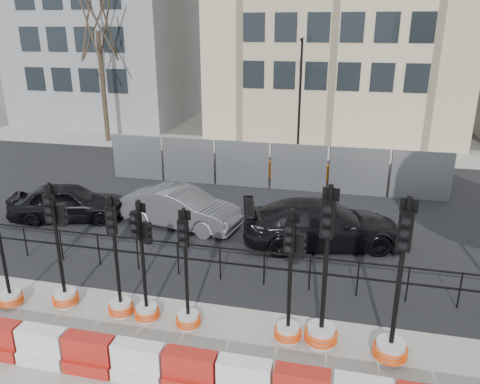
% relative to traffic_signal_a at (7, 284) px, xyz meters
% --- Properties ---
extents(ground, '(120.00, 120.00, 0.00)m').
position_rel_traffic_signal_a_xyz_m(ground, '(4.70, 1.19, -0.62)').
color(ground, '#51514C').
rests_on(ground, ground).
extents(road, '(40.00, 14.00, 0.03)m').
position_rel_traffic_signal_a_xyz_m(road, '(4.70, 8.19, -0.61)').
color(road, black).
rests_on(road, ground).
extents(sidewalk_far, '(40.00, 4.00, 0.02)m').
position_rel_traffic_signal_a_xyz_m(sidewalk_far, '(4.70, 17.19, -0.61)').
color(sidewalk_far, gray).
rests_on(sidewalk_far, ground).
extents(building_grey, '(11.00, 9.06, 14.00)m').
position_rel_traffic_signal_a_xyz_m(building_grey, '(-9.30, 23.17, 6.38)').
color(building_grey, gray).
rests_on(building_grey, ground).
extents(kerb_railing, '(18.00, 0.04, 1.00)m').
position_rel_traffic_signal_a_xyz_m(kerb_railing, '(4.70, 2.39, 0.06)').
color(kerb_railing, black).
rests_on(kerb_railing, ground).
extents(heras_fencing, '(14.33, 1.72, 2.00)m').
position_rel_traffic_signal_a_xyz_m(heras_fencing, '(5.27, 11.05, 0.03)').
color(heras_fencing, gray).
rests_on(heras_fencing, ground).
extents(lamp_post_far, '(0.12, 0.56, 6.00)m').
position_rel_traffic_signal_a_xyz_m(lamp_post_far, '(5.20, 16.17, 2.60)').
color(lamp_post_far, black).
rests_on(lamp_post_far, ground).
extents(tree_bare_far, '(2.00, 2.00, 9.00)m').
position_rel_traffic_signal_a_xyz_m(tree_bare_far, '(-6.30, 16.69, 6.03)').
color(tree_bare_far, '#473828').
rests_on(tree_bare_far, ground).
extents(barrier_row, '(16.75, 0.50, 0.80)m').
position_rel_traffic_signal_a_xyz_m(barrier_row, '(4.70, -1.61, -0.26)').
color(barrier_row, red).
rests_on(barrier_row, ground).
extents(traffic_signal_a, '(0.59, 0.59, 3.02)m').
position_rel_traffic_signal_a_xyz_m(traffic_signal_a, '(0.00, 0.00, 0.00)').
color(traffic_signal_a, silver).
rests_on(traffic_signal_a, ground).
extents(traffic_signal_b, '(0.63, 0.63, 3.21)m').
position_rel_traffic_signal_a_xyz_m(traffic_signal_b, '(1.32, 0.33, 0.14)').
color(traffic_signal_b, silver).
rests_on(traffic_signal_b, ground).
extents(traffic_signal_c, '(0.60, 0.60, 3.05)m').
position_rel_traffic_signal_a_xyz_m(traffic_signal_c, '(2.83, 0.27, 0.01)').
color(traffic_signal_c, silver).
rests_on(traffic_signal_c, ground).
extents(traffic_signal_d, '(0.59, 0.59, 3.01)m').
position_rel_traffic_signal_a_xyz_m(traffic_signal_d, '(3.51, 0.23, 0.09)').
color(traffic_signal_d, silver).
rests_on(traffic_signal_d, ground).
extents(traffic_signal_e, '(0.58, 0.58, 2.94)m').
position_rel_traffic_signal_a_xyz_m(traffic_signal_e, '(4.55, 0.19, -0.02)').
color(traffic_signal_e, silver).
rests_on(traffic_signal_e, ground).
extents(traffic_signal_f, '(0.61, 0.61, 3.10)m').
position_rel_traffic_signal_a_xyz_m(traffic_signal_f, '(6.84, 0.23, 0.11)').
color(traffic_signal_f, silver).
rests_on(traffic_signal_f, ground).
extents(traffic_signal_g, '(0.72, 0.72, 3.67)m').
position_rel_traffic_signal_a_xyz_m(traffic_signal_g, '(7.54, 0.26, 0.13)').
color(traffic_signal_g, silver).
rests_on(traffic_signal_g, ground).
extents(traffic_signal_h, '(0.72, 0.72, 3.63)m').
position_rel_traffic_signal_a_xyz_m(traffic_signal_h, '(8.97, 0.06, 0.13)').
color(traffic_signal_h, silver).
rests_on(traffic_signal_h, ground).
extents(car_a, '(3.75, 4.81, 1.34)m').
position_rel_traffic_signal_a_xyz_m(car_a, '(-1.67, 5.24, 0.05)').
color(car_a, black).
rests_on(car_a, ground).
extents(car_b, '(2.90, 4.60, 1.35)m').
position_rel_traffic_signal_a_xyz_m(car_b, '(2.44, 5.61, 0.05)').
color(car_b, '#4D4E52').
rests_on(car_b, ground).
extents(car_c, '(4.36, 5.91, 1.44)m').
position_rel_traffic_signal_a_xyz_m(car_c, '(7.23, 5.24, 0.10)').
color(car_c, black).
rests_on(car_c, ground).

